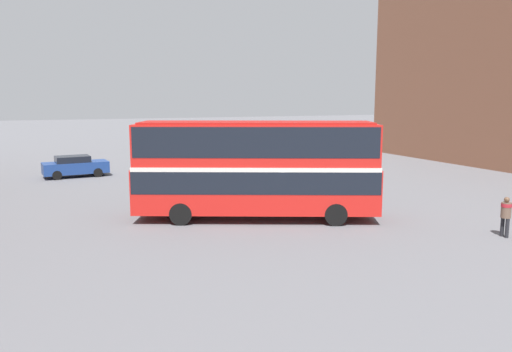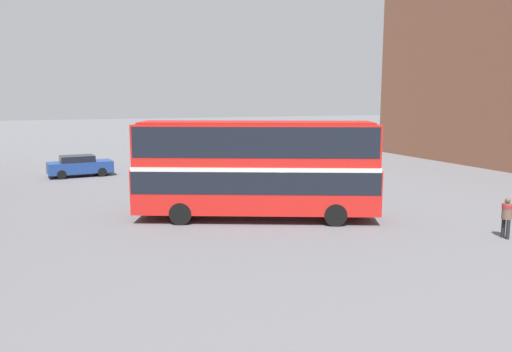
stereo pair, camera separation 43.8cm
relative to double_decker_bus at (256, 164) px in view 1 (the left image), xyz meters
name	(u,v)px [view 1 (the left image)]	position (x,y,z in m)	size (l,w,h in m)	color
ground_plane	(292,218)	(1.66, -0.51, -2.64)	(240.00, 240.00, 0.00)	slate
double_decker_bus	(256,164)	(0.00, 0.00, 0.00)	(11.31, 6.89, 4.61)	red
pedestrian_foreground	(506,213)	(8.25, -6.82, -1.61)	(0.45, 0.45, 1.68)	#232328
parked_car_kerb_near	(75,166)	(-7.08, 16.95, -1.85)	(4.64, 2.27, 1.54)	navy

